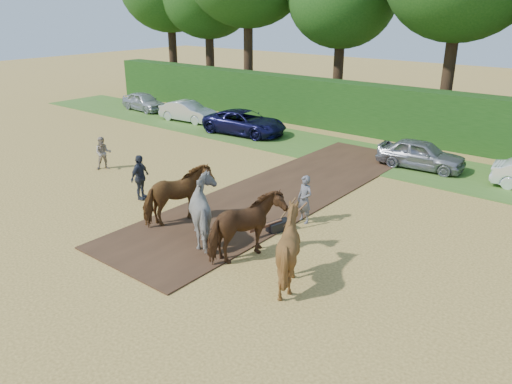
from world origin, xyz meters
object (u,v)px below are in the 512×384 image
(spectator_far, at_px, (140,177))
(plough_team, at_px, (229,218))
(spectator_near, at_px, (103,153))
(parked_cars, at_px, (338,139))

(spectator_far, xyz_separation_m, plough_team, (5.74, -1.02, 0.13))
(spectator_far, height_order, plough_team, plough_team)
(plough_team, bearing_deg, spectator_near, 166.62)
(plough_team, bearing_deg, spectator_far, 169.88)
(spectator_far, bearing_deg, spectator_near, 57.01)
(spectator_near, bearing_deg, plough_team, -67.45)
(spectator_far, height_order, parked_cars, spectator_far)
(plough_team, relative_size, parked_cars, 0.20)
(parked_cars, bearing_deg, plough_team, -75.82)
(spectator_near, xyz_separation_m, plough_team, (10.26, -2.44, 0.26))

